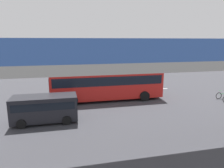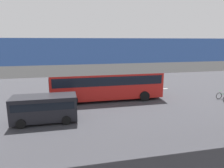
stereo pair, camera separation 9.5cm
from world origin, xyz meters
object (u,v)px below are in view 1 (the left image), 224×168
at_px(bicycle_green, 223,95).
at_px(pedestrian, 122,83).
at_px(city_bus, 107,82).
at_px(parked_van, 45,107).

xyz_separation_m(bicycle_green, pedestrian, (9.44, -6.58, 0.51)).
height_order(city_bus, parked_van, city_bus).
relative_size(parked_van, pedestrian, 2.68).
distance_m(bicycle_green, pedestrian, 11.52).
relative_size(city_bus, parked_van, 2.40).
bearing_deg(pedestrian, bicycle_green, 145.13).
distance_m(city_bus, pedestrian, 5.18).
distance_m(city_bus, bicycle_green, 12.60).
bearing_deg(bicycle_green, city_bus, -10.93).
distance_m(parked_van, pedestrian, 12.55).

